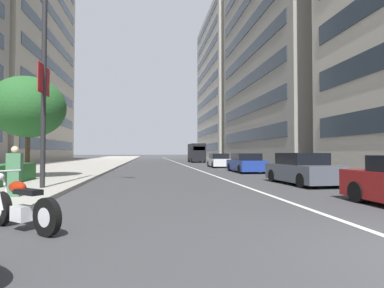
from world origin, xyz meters
TOP-DOWN VIEW (x-y plane):
  - sidewalk_right_plaza at (30.00, 12.50)m, footprint 160.00×10.91m
  - lane_centre_stripe at (35.00, 0.00)m, footprint 110.00×0.16m
  - motorcycle_by_sign_pole at (2.71, 6.49)m, footprint 1.50×1.79m
  - car_mid_block_traffic at (9.76, -2.90)m, footprint 4.17×1.94m
  - car_lead_in_lane at (18.51, -3.09)m, footprint 4.57×2.02m
  - car_far_down_avenue at (26.40, -2.86)m, footprint 4.30×1.98m
  - delivery_van_ahead at (41.77, -3.02)m, footprint 5.01×2.08m
  - street_lamp_with_banners at (8.65, 7.71)m, footprint 1.26×2.59m
  - street_tree_far_plaza at (13.36, 10.35)m, footprint 3.73×3.73m
  - pedestrian_on_plaza at (6.32, 8.10)m, footprint 0.28×0.41m
  - office_tower_mid_left at (65.41, -16.13)m, footprint 26.43×14.29m

SIDE VIEW (x-z plane):
  - lane_centre_stripe at x=35.00m, z-range 0.00..0.01m
  - sidewalk_right_plaza at x=30.00m, z-range 0.00..0.15m
  - motorcycle_by_sign_pole at x=2.71m, z-range -0.13..0.99m
  - car_far_down_avenue at x=26.40m, z-range -0.04..1.33m
  - car_lead_in_lane at x=18.51m, z-range -0.04..1.36m
  - car_mid_block_traffic at x=9.76m, z-range -0.05..1.40m
  - pedestrian_on_plaza at x=6.32m, z-range 0.15..1.66m
  - delivery_van_ahead at x=41.77m, z-range 0.09..2.86m
  - street_tree_far_plaza at x=13.36m, z-range 1.19..6.47m
  - street_lamp_with_banners at x=8.65m, z-range 0.92..9.50m
  - office_tower_mid_left at x=65.41m, z-range 0.00..33.35m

